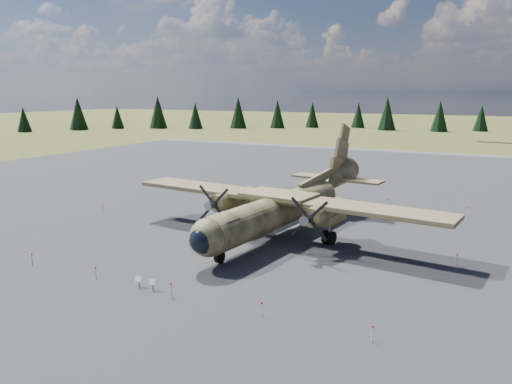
% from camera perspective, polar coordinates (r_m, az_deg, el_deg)
% --- Properties ---
extents(ground, '(500.00, 500.00, 0.00)m').
position_cam_1_polar(ground, '(42.42, -0.85, -4.96)').
color(ground, brown).
rests_on(ground, ground).
extents(apron, '(120.00, 120.00, 0.04)m').
position_cam_1_polar(apron, '(51.16, 4.43, -2.16)').
color(apron, '#58585C').
rests_on(apron, ground).
extents(transport_plane, '(28.50, 25.78, 9.38)m').
position_cam_1_polar(transport_plane, '(42.17, 3.33, -1.30)').
color(transport_plane, '#3A3B20').
rests_on(transport_plane, ground).
extents(info_placard_left, '(0.46, 0.20, 0.72)m').
position_cam_1_polar(info_placard_left, '(31.47, -11.75, -10.18)').
color(info_placard_left, gray).
rests_on(info_placard_left, ground).
extents(info_placard_right, '(0.46, 0.22, 0.71)m').
position_cam_1_polar(info_placard_right, '(32.18, -13.25, -9.77)').
color(info_placard_right, gray).
rests_on(info_placard_right, ground).
extents(barrier_fence, '(33.12, 29.62, 0.85)m').
position_cam_1_polar(barrier_fence, '(42.42, -1.45, -4.25)').
color(barrier_fence, white).
rests_on(barrier_fence, ground).
extents(treeline, '(284.85, 282.20, 10.88)m').
position_cam_1_polar(treeline, '(37.04, -4.69, 0.31)').
color(treeline, black).
rests_on(treeline, ground).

